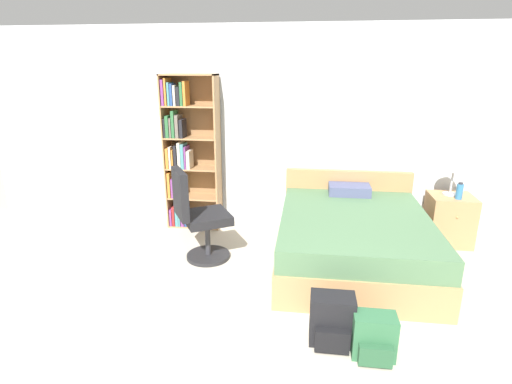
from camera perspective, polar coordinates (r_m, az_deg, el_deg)
name	(u,v)px	position (r m, az deg, el deg)	size (l,w,h in m)	color
wall_back	(310,131)	(5.25, 7.72, 8.69)	(9.00, 0.06, 2.60)	silver
bookshelf	(186,153)	(5.32, -10.02, 5.57)	(0.70, 0.32, 2.01)	#AD7F51
bed	(353,238)	(4.54, 13.63, -6.34)	(1.59, 1.98, 0.83)	#AD7F51
office_chair	(198,218)	(4.45, -8.24, -3.64)	(0.72, 0.68, 1.06)	#232326
nightstand	(449,219)	(5.43, 25.85, -3.55)	(0.51, 0.48, 0.61)	#AD7F51
table_lamp	(454,165)	(5.27, 26.48, 3.46)	(0.27, 0.27, 0.47)	#B2B2B7
water_bottle	(459,191)	(5.22, 27.06, 0.10)	(0.08, 0.08, 0.20)	teal
backpack_green	(374,337)	(3.29, 16.50, -19.30)	(0.32, 0.26, 0.35)	#2D603D
backpack_black	(332,321)	(3.34, 10.79, -17.65)	(0.35, 0.29, 0.41)	black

